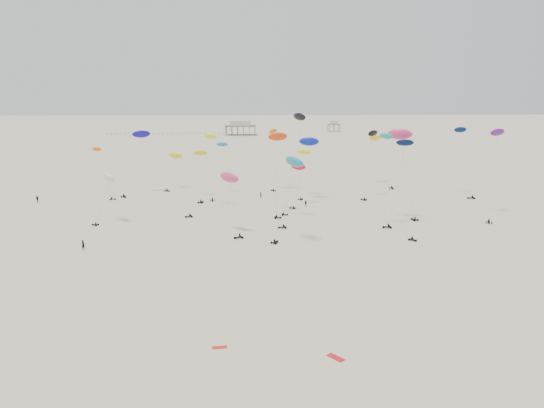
{
  "coord_description": "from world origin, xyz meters",
  "views": [
    {
      "loc": [
        -4.93,
        -20.75,
        30.41
      ],
      "look_at": [
        0.0,
        88.0,
        7.0
      ],
      "focal_mm": 35.0,
      "sensor_mm": 36.0,
      "label": 1
    }
  ],
  "objects_px": {
    "pavilion_small": "(334,127)",
    "spectator_0": "(83,250)",
    "rig_4": "(379,148)",
    "rig_0": "(394,168)",
    "pavilion_main": "(241,129)",
    "rig_9": "(399,170)"
  },
  "relations": [
    {
      "from": "rig_4",
      "to": "spectator_0",
      "type": "bearing_deg",
      "value": 33.23
    },
    {
      "from": "pavilion_small",
      "to": "rig_0",
      "type": "distance_m",
      "value": 290.01
    },
    {
      "from": "pavilion_main",
      "to": "rig_9",
      "type": "bearing_deg",
      "value": -81.2
    },
    {
      "from": "pavilion_small",
      "to": "rig_9",
      "type": "distance_m",
      "value": 285.2
    },
    {
      "from": "pavilion_main",
      "to": "pavilion_small",
      "type": "height_order",
      "value": "pavilion_main"
    },
    {
      "from": "rig_9",
      "to": "pavilion_small",
      "type": "bearing_deg",
      "value": -8.83
    },
    {
      "from": "pavilion_main",
      "to": "rig_9",
      "type": "xyz_separation_m",
      "value": [
        39.25,
        -253.39,
        8.6
      ]
    },
    {
      "from": "spectator_0",
      "to": "rig_0",
      "type": "bearing_deg",
      "value": -148.08
    },
    {
      "from": "pavilion_small",
      "to": "rig_9",
      "type": "xyz_separation_m",
      "value": [
        -30.75,
        -283.39,
        9.34
      ]
    },
    {
      "from": "pavilion_small",
      "to": "spectator_0",
      "type": "distance_m",
      "value": 315.43
    },
    {
      "from": "rig_9",
      "to": "rig_4",
      "type": "bearing_deg",
      "value": -11.63
    },
    {
      "from": "rig_0",
      "to": "rig_9",
      "type": "height_order",
      "value": "rig_0"
    },
    {
      "from": "pavilion_small",
      "to": "rig_4",
      "type": "relative_size",
      "value": 0.5
    },
    {
      "from": "pavilion_small",
      "to": "rig_4",
      "type": "xyz_separation_m",
      "value": [
        -22.23,
        -229.52,
        8.59
      ]
    },
    {
      "from": "pavilion_small",
      "to": "spectator_0",
      "type": "relative_size",
      "value": 3.95
    },
    {
      "from": "pavilion_small",
      "to": "rig_4",
      "type": "height_order",
      "value": "rig_4"
    },
    {
      "from": "pavilion_small",
      "to": "rig_4",
      "type": "bearing_deg",
      "value": -95.53
    },
    {
      "from": "rig_4",
      "to": "rig_0",
      "type": "bearing_deg",
      "value": 69.4
    },
    {
      "from": "rig_0",
      "to": "rig_9",
      "type": "bearing_deg",
      "value": -149.65
    },
    {
      "from": "pavilion_small",
      "to": "rig_9",
      "type": "height_order",
      "value": "rig_9"
    },
    {
      "from": "rig_0",
      "to": "pavilion_small",
      "type": "bearing_deg",
      "value": -128.29
    },
    {
      "from": "pavilion_main",
      "to": "spectator_0",
      "type": "relative_size",
      "value": 9.22
    }
  ]
}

